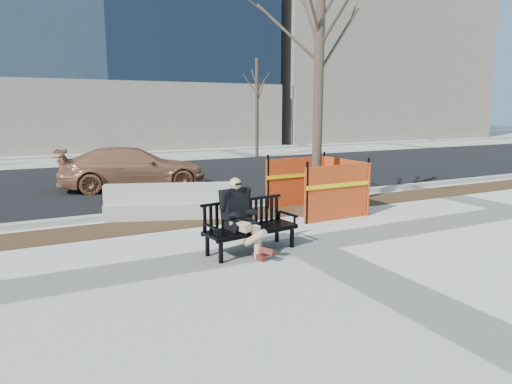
# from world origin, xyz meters

# --- Properties ---
(ground) EXTENTS (120.00, 120.00, 0.00)m
(ground) POSITION_xyz_m (0.00, 0.00, 0.00)
(ground) COLOR beige
(ground) RESTS_ON ground
(mulch_strip) EXTENTS (40.00, 1.20, 0.02)m
(mulch_strip) POSITION_xyz_m (0.00, 2.60, 0.00)
(mulch_strip) COLOR #47301C
(mulch_strip) RESTS_ON ground
(asphalt_street) EXTENTS (60.00, 10.40, 0.01)m
(asphalt_street) POSITION_xyz_m (0.00, 8.80, 0.00)
(asphalt_street) COLOR black
(asphalt_street) RESTS_ON ground
(curb) EXTENTS (60.00, 0.25, 0.12)m
(curb) POSITION_xyz_m (0.00, 3.55, 0.06)
(curb) COLOR #9E9B93
(curb) RESTS_ON ground
(bench) EXTENTS (1.74, 0.84, 0.89)m
(bench) POSITION_xyz_m (-1.00, 0.05, 0.00)
(bench) COLOR black
(bench) RESTS_ON ground
(seated_man) EXTENTS (0.68, 1.00, 1.30)m
(seated_man) POSITION_xyz_m (-1.22, 0.07, 0.00)
(seated_man) COLOR black
(seated_man) RESTS_ON ground
(tree_fence) EXTENTS (2.72, 2.72, 6.66)m
(tree_fence) POSITION_xyz_m (1.71, 2.09, 0.00)
(tree_fence) COLOR #F34E21
(tree_fence) RESTS_ON ground
(sedan) EXTENTS (4.59, 2.37, 1.27)m
(sedan) POSITION_xyz_m (-1.43, 7.36, 0.00)
(sedan) COLOR #A36649
(sedan) RESTS_ON ground
(jersey_barrier_left) EXTENTS (2.79, 1.44, 0.79)m
(jersey_barrier_left) POSITION_xyz_m (-1.57, 3.05, 0.00)
(jersey_barrier_left) COLOR #AAA79F
(jersey_barrier_left) RESTS_ON ground
(far_tree_right) EXTENTS (2.19, 2.19, 5.30)m
(far_tree_right) POSITION_xyz_m (6.23, 14.08, 0.00)
(far_tree_right) COLOR #44362C
(far_tree_right) RESTS_ON ground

